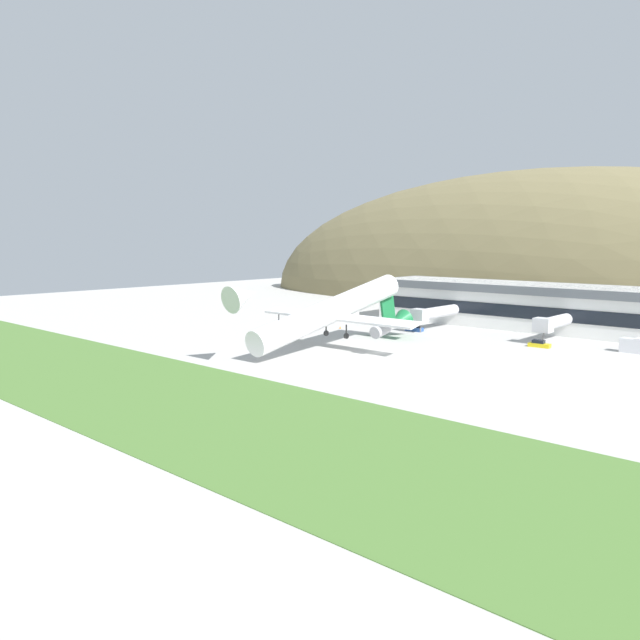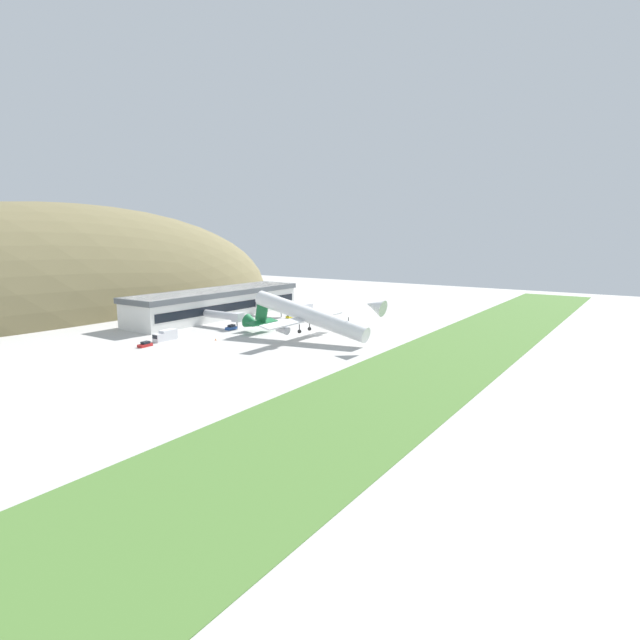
{
  "view_description": "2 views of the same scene",
  "coord_description": "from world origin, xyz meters",
  "px_view_note": "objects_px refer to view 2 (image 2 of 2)",
  "views": [
    {
      "loc": [
        69.57,
        -93.1,
        21.42
      ],
      "look_at": [
        -10.61,
        -4.92,
        5.74
      ],
      "focal_mm": 35.0,
      "sensor_mm": 36.0,
      "label": 1
    },
    {
      "loc": [
        -129.34,
        -89.18,
        30.84
      ],
      "look_at": [
        -7.79,
        -6.52,
        6.07
      ],
      "focal_mm": 28.0,
      "sensor_mm": 36.0,
      "label": 2
    }
  ],
  "objects_px": {
    "cargo_airplane": "(307,316)",
    "box_truck": "(305,308)",
    "traffic_cone_0": "(216,339)",
    "terminal_building": "(217,301)",
    "service_car_2": "(231,327)",
    "fuel_truck": "(166,336)",
    "service_car_0": "(145,345)",
    "jetway_1": "(273,306)",
    "jetway_0": "(225,316)",
    "service_car_1": "(290,316)"
  },
  "relations": [
    {
      "from": "cargo_airplane",
      "to": "box_truck",
      "type": "height_order",
      "value": "cargo_airplane"
    },
    {
      "from": "traffic_cone_0",
      "to": "terminal_building",
      "type": "bearing_deg",
      "value": 44.82
    },
    {
      "from": "box_truck",
      "to": "traffic_cone_0",
      "type": "height_order",
      "value": "box_truck"
    },
    {
      "from": "service_car_2",
      "to": "fuel_truck",
      "type": "distance_m",
      "value": 24.27
    },
    {
      "from": "fuel_truck",
      "to": "traffic_cone_0",
      "type": "bearing_deg",
      "value": -54.88
    },
    {
      "from": "fuel_truck",
      "to": "box_truck",
      "type": "xyz_separation_m",
      "value": [
        71.83,
        0.53,
        -0.06
      ]
    },
    {
      "from": "service_car_0",
      "to": "fuel_truck",
      "type": "relative_size",
      "value": 0.56
    },
    {
      "from": "jetway_1",
      "to": "jetway_0",
      "type": "bearing_deg",
      "value": -176.72
    },
    {
      "from": "terminal_building",
      "to": "fuel_truck",
      "type": "bearing_deg",
      "value": -154.33
    },
    {
      "from": "jetway_1",
      "to": "service_car_2",
      "type": "relative_size",
      "value": 3.43
    },
    {
      "from": "service_car_0",
      "to": "service_car_2",
      "type": "height_order",
      "value": "service_car_2"
    },
    {
      "from": "jetway_0",
      "to": "service_car_2",
      "type": "relative_size",
      "value": 4.16
    },
    {
      "from": "jetway_0",
      "to": "cargo_airplane",
      "type": "height_order",
      "value": "cargo_airplane"
    },
    {
      "from": "terminal_building",
      "to": "service_car_2",
      "type": "relative_size",
      "value": 18.61
    },
    {
      "from": "cargo_airplane",
      "to": "box_truck",
      "type": "xyz_separation_m",
      "value": [
        46.57,
        34.48,
        -5.73
      ]
    },
    {
      "from": "service_car_2",
      "to": "traffic_cone_0",
      "type": "distance_m",
      "value": 17.63
    },
    {
      "from": "service_car_1",
      "to": "service_car_2",
      "type": "relative_size",
      "value": 1.05
    },
    {
      "from": "terminal_building",
      "to": "service_car_1",
      "type": "height_order",
      "value": "terminal_building"
    },
    {
      "from": "jetway_1",
      "to": "service_car_1",
      "type": "distance_m",
      "value": 8.75
    },
    {
      "from": "service_car_1",
      "to": "box_truck",
      "type": "xyz_separation_m",
      "value": [
        17.48,
        5.69,
        0.83
      ]
    },
    {
      "from": "service_car_1",
      "to": "traffic_cone_0",
      "type": "xyz_separation_m",
      "value": [
        -45.79,
        -7.01,
        -0.31
      ]
    },
    {
      "from": "fuel_truck",
      "to": "service_car_0",
      "type": "bearing_deg",
      "value": -166.52
    },
    {
      "from": "service_car_1",
      "to": "terminal_building",
      "type": "bearing_deg",
      "value": 119.8
    },
    {
      "from": "service_car_1",
      "to": "service_car_2",
      "type": "height_order",
      "value": "service_car_2"
    },
    {
      "from": "service_car_1",
      "to": "box_truck",
      "type": "height_order",
      "value": "box_truck"
    },
    {
      "from": "terminal_building",
      "to": "jetway_1",
      "type": "bearing_deg",
      "value": -51.2
    },
    {
      "from": "jetway_1",
      "to": "terminal_building",
      "type": "bearing_deg",
      "value": 128.8
    },
    {
      "from": "jetway_0",
      "to": "traffic_cone_0",
      "type": "relative_size",
      "value": 29.26
    },
    {
      "from": "service_car_0",
      "to": "service_car_1",
      "type": "distance_m",
      "value": 63.29
    },
    {
      "from": "jetway_0",
      "to": "fuel_truck",
      "type": "distance_m",
      "value": 26.22
    },
    {
      "from": "jetway_0",
      "to": "jetway_1",
      "type": "distance_m",
      "value": 27.55
    },
    {
      "from": "cargo_airplane",
      "to": "service_car_1",
      "type": "xyz_separation_m",
      "value": [
        29.09,
        28.79,
        -6.56
      ]
    },
    {
      "from": "service_car_0",
      "to": "traffic_cone_0",
      "type": "relative_size",
      "value": 7.19
    },
    {
      "from": "cargo_airplane",
      "to": "box_truck",
      "type": "bearing_deg",
      "value": 36.52
    },
    {
      "from": "box_truck",
      "to": "service_car_1",
      "type": "bearing_deg",
      "value": -161.96
    },
    {
      "from": "jetway_0",
      "to": "box_truck",
      "type": "bearing_deg",
      "value": -0.95
    },
    {
      "from": "traffic_cone_0",
      "to": "box_truck",
      "type": "bearing_deg",
      "value": 11.35
    },
    {
      "from": "terminal_building",
      "to": "box_truck",
      "type": "height_order",
      "value": "terminal_building"
    },
    {
      "from": "cargo_airplane",
      "to": "fuel_truck",
      "type": "relative_size",
      "value": 6.81
    },
    {
      "from": "cargo_airplane",
      "to": "fuel_truck",
      "type": "bearing_deg",
      "value": 126.66
    },
    {
      "from": "terminal_building",
      "to": "jetway_1",
      "type": "xyz_separation_m",
      "value": [
        13.27,
        -16.51,
        -2.02
      ]
    },
    {
      "from": "jetway_0",
      "to": "fuel_truck",
      "type": "relative_size",
      "value": 2.27
    },
    {
      "from": "terminal_building",
      "to": "box_truck",
      "type": "relative_size",
      "value": 9.35
    },
    {
      "from": "service_car_2",
      "to": "service_car_0",
      "type": "bearing_deg",
      "value": 177.35
    },
    {
      "from": "jetway_1",
      "to": "traffic_cone_0",
      "type": "relative_size",
      "value": 24.1
    },
    {
      "from": "service_car_2",
      "to": "box_truck",
      "type": "xyz_separation_m",
      "value": [
        47.85,
        4.17,
        0.76
      ]
    },
    {
      "from": "cargo_airplane",
      "to": "traffic_cone_0",
      "type": "xyz_separation_m",
      "value": [
        -16.71,
        21.78,
        -6.87
      ]
    },
    {
      "from": "jetway_0",
      "to": "traffic_cone_0",
      "type": "bearing_deg",
      "value": -142.44
    },
    {
      "from": "fuel_truck",
      "to": "cargo_airplane",
      "type": "bearing_deg",
      "value": -53.34
    },
    {
      "from": "fuel_truck",
      "to": "jetway_1",
      "type": "bearing_deg",
      "value": 3.06
    }
  ]
}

